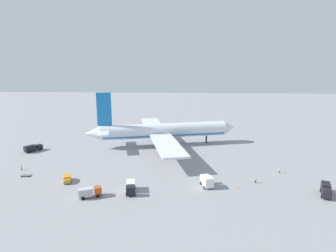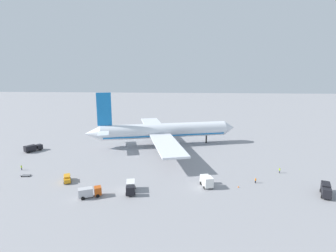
{
  "view_description": "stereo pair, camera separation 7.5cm",
  "coord_description": "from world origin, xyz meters",
  "px_view_note": "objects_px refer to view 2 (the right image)",
  "views": [
    {
      "loc": [
        9.68,
        -113.19,
        32.17
      ],
      "look_at": [
        1.14,
        3.72,
        7.96
      ],
      "focal_mm": 28.04,
      "sensor_mm": 36.0,
      "label": 1
    },
    {
      "loc": [
        9.76,
        -113.19,
        32.17
      ],
      "look_at": [
        1.14,
        3.72,
        7.96
      ],
      "focal_mm": 28.04,
      "sensor_mm": 36.0,
      "label": 2
    }
  ],
  "objects_px": {
    "traffic_cone_1": "(238,186)",
    "service_truck_5": "(207,181)",
    "ground_worker_0": "(21,168)",
    "traffic_cone_0": "(163,125)",
    "ground_worker_1": "(280,170)",
    "service_truck_3": "(90,192)",
    "baggage_cart_1": "(182,124)",
    "service_truck_2": "(131,187)",
    "service_van": "(67,178)",
    "baggage_cart_0": "(26,175)",
    "airliner": "(162,131)",
    "ground_worker_2": "(256,180)",
    "service_truck_4": "(326,190)",
    "service_truck_0": "(33,148)"
  },
  "relations": [
    {
      "from": "service_truck_0",
      "to": "baggage_cart_0",
      "type": "relative_size",
      "value": 2.1
    },
    {
      "from": "service_truck_5",
      "to": "ground_worker_1",
      "type": "distance_m",
      "value": 27.14
    },
    {
      "from": "baggage_cart_1",
      "to": "ground_worker_2",
      "type": "distance_m",
      "value": 90.82
    },
    {
      "from": "airliner",
      "to": "baggage_cart_0",
      "type": "height_order",
      "value": "airliner"
    },
    {
      "from": "service_truck_3",
      "to": "baggage_cart_0",
      "type": "height_order",
      "value": "service_truck_3"
    },
    {
      "from": "airliner",
      "to": "baggage_cart_1",
      "type": "distance_m",
      "value": 50.02
    },
    {
      "from": "service_van",
      "to": "traffic_cone_0",
      "type": "relative_size",
      "value": 9.15
    },
    {
      "from": "service_truck_3",
      "to": "service_van",
      "type": "height_order",
      "value": "service_truck_3"
    },
    {
      "from": "service_truck_4",
      "to": "baggage_cart_1",
      "type": "bearing_deg",
      "value": 113.07
    },
    {
      "from": "service_truck_2",
      "to": "traffic_cone_1",
      "type": "height_order",
      "value": "service_truck_2"
    },
    {
      "from": "airliner",
      "to": "baggage_cart_1",
      "type": "relative_size",
      "value": 22.61
    },
    {
      "from": "airliner",
      "to": "service_truck_2",
      "type": "distance_m",
      "value": 47.66
    },
    {
      "from": "service_truck_2",
      "to": "baggage_cart_0",
      "type": "relative_size",
      "value": 1.92
    },
    {
      "from": "service_truck_3",
      "to": "traffic_cone_1",
      "type": "distance_m",
      "value": 40.98
    },
    {
      "from": "baggage_cart_1",
      "to": "traffic_cone_0",
      "type": "distance_m",
      "value": 12.78
    },
    {
      "from": "service_van",
      "to": "baggage_cart_0",
      "type": "height_order",
      "value": "service_van"
    },
    {
      "from": "ground_worker_2",
      "to": "traffic_cone_1",
      "type": "relative_size",
      "value": 2.92
    },
    {
      "from": "service_truck_5",
      "to": "ground_worker_0",
      "type": "relative_size",
      "value": 3.12
    },
    {
      "from": "service_truck_5",
      "to": "baggage_cart_0",
      "type": "height_order",
      "value": "service_truck_5"
    },
    {
      "from": "baggage_cart_1",
      "to": "traffic_cone_1",
      "type": "distance_m",
      "value": 92.88
    },
    {
      "from": "baggage_cart_1",
      "to": "traffic_cone_0",
      "type": "height_order",
      "value": "traffic_cone_0"
    },
    {
      "from": "traffic_cone_1",
      "to": "service_truck_5",
      "type": "bearing_deg",
      "value": -179.74
    },
    {
      "from": "service_truck_2",
      "to": "service_truck_5",
      "type": "relative_size",
      "value": 1.2
    },
    {
      "from": "ground_worker_0",
      "to": "ground_worker_2",
      "type": "xyz_separation_m",
      "value": [
        75.4,
        -4.9,
        -0.06
      ]
    },
    {
      "from": "service_truck_0",
      "to": "baggage_cart_0",
      "type": "bearing_deg",
      "value": -63.0
    },
    {
      "from": "ground_worker_2",
      "to": "service_truck_3",
      "type": "bearing_deg",
      "value": -164.91
    },
    {
      "from": "service_truck_2",
      "to": "ground_worker_2",
      "type": "relative_size",
      "value": 4.0
    },
    {
      "from": "service_van",
      "to": "ground_worker_1",
      "type": "bearing_deg",
      "value": 10.07
    },
    {
      "from": "service_truck_5",
      "to": "ground_worker_0",
      "type": "distance_m",
      "value": 61.43
    },
    {
      "from": "airliner",
      "to": "traffic_cone_0",
      "type": "xyz_separation_m",
      "value": [
        -3.35,
        42.57,
        -6.24
      ]
    },
    {
      "from": "airliner",
      "to": "service_truck_4",
      "type": "xyz_separation_m",
      "value": [
        47.91,
        -45.44,
        -4.85
      ]
    },
    {
      "from": "airliner",
      "to": "service_truck_2",
      "type": "xyz_separation_m",
      "value": [
        -4.09,
        -47.22,
        -4.99
      ]
    },
    {
      "from": "service_truck_3",
      "to": "baggage_cart_0",
      "type": "relative_size",
      "value": 1.82
    },
    {
      "from": "ground_worker_1",
      "to": "traffic_cone_0",
      "type": "bearing_deg",
      "value": 121.51
    },
    {
      "from": "ground_worker_1",
      "to": "traffic_cone_0",
      "type": "height_order",
      "value": "ground_worker_1"
    },
    {
      "from": "airliner",
      "to": "baggage_cart_1",
      "type": "xyz_separation_m",
      "value": [
        7.67,
        49.03,
        -6.25
      ]
    },
    {
      "from": "service_truck_4",
      "to": "traffic_cone_1",
      "type": "bearing_deg",
      "value": 171.3
    },
    {
      "from": "ground_worker_0",
      "to": "traffic_cone_1",
      "type": "height_order",
      "value": "ground_worker_0"
    },
    {
      "from": "airliner",
      "to": "ground_worker_2",
      "type": "distance_m",
      "value": 50.12
    },
    {
      "from": "service_truck_5",
      "to": "traffic_cone_1",
      "type": "relative_size",
      "value": 9.75
    },
    {
      "from": "baggage_cart_0",
      "to": "ground_worker_2",
      "type": "relative_size",
      "value": 2.09
    },
    {
      "from": "ground_worker_0",
      "to": "traffic_cone_1",
      "type": "xyz_separation_m",
      "value": [
        69.81,
        -8.32,
        -0.6
      ]
    },
    {
      "from": "service_van",
      "to": "airliner",
      "type": "bearing_deg",
      "value": 59.58
    },
    {
      "from": "service_truck_5",
      "to": "baggage_cart_0",
      "type": "distance_m",
      "value": 56.3
    },
    {
      "from": "service_van",
      "to": "baggage_cart_1",
      "type": "relative_size",
      "value": 1.59
    },
    {
      "from": "ground_worker_1",
      "to": "ground_worker_2",
      "type": "xyz_separation_m",
      "value": [
        -9.76,
        -8.56,
        -0.08
      ]
    },
    {
      "from": "ground_worker_0",
      "to": "traffic_cone_0",
      "type": "xyz_separation_m",
      "value": [
        40.64,
        76.3,
        -0.6
      ]
    },
    {
      "from": "service_truck_0",
      "to": "ground_worker_1",
      "type": "height_order",
      "value": "service_truck_0"
    },
    {
      "from": "service_truck_2",
      "to": "service_truck_3",
      "type": "xyz_separation_m",
      "value": [
        -10.08,
        -3.7,
        -0.05
      ]
    },
    {
      "from": "service_truck_3",
      "to": "baggage_cart_1",
      "type": "bearing_deg",
      "value": 77.68
    }
  ]
}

